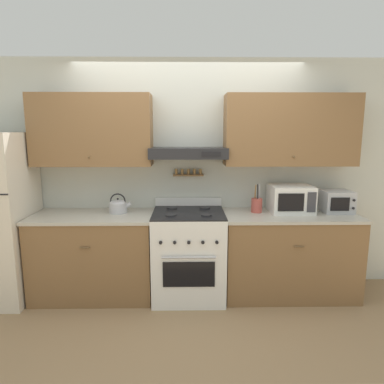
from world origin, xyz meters
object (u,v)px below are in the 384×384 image
Objects in this scene: stove_range at (189,254)px; utensil_crock at (257,205)px; microwave at (290,199)px; toaster_oven at (336,201)px; tea_kettle at (118,206)px.

utensil_crock reaches higher than stove_range.
toaster_oven is (0.50, -0.02, -0.03)m from microwave.
microwave is (1.11, 0.13, 0.58)m from stove_range.
tea_kettle is (-0.76, 0.11, 0.51)m from stove_range.
microwave is 1.45× the size of toaster_oven.
stove_range is 3.34× the size of utensil_crock.
microwave is 0.38m from utensil_crock.
utensil_crock is at bearing 0.00° from tea_kettle.
utensil_crock is 1.00× the size of toaster_oven.
microwave reaches higher than stove_range.
stove_range is at bearing -176.23° from toaster_oven.
stove_range is at bearing -173.56° from microwave.
utensil_crock is (-0.37, -0.02, -0.06)m from microwave.
utensil_crock is (1.50, 0.00, 0.01)m from tea_kettle.
stove_range is 3.33× the size of toaster_oven.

